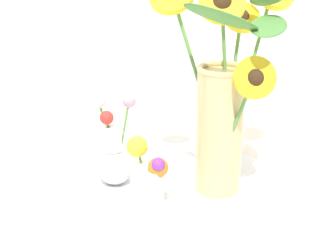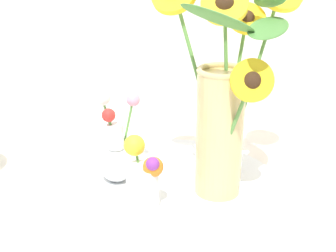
{
  "view_description": "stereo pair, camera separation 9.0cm",
  "coord_description": "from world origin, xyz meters",
  "px_view_note": "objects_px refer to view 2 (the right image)",
  "views": [
    {
      "loc": [
        -0.03,
        -0.77,
        0.5
      ],
      "look_at": [
        0.0,
        0.07,
        0.15
      ],
      "focal_mm": 50.0,
      "sensor_mm": 36.0,
      "label": 1
    },
    {
      "loc": [
        0.06,
        -0.76,
        0.5
      ],
      "look_at": [
        0.0,
        0.07,
        0.15
      ],
      "focal_mm": 50.0,
      "sensor_mm": 36.0,
      "label": 2
    }
  ],
  "objects_px": {
    "vase_bulb_right": "(116,151)",
    "vase_small_center": "(143,178)",
    "serving_tray": "(168,191)",
    "mason_jar_sunflowers": "(225,101)"
  },
  "relations": [
    {
      "from": "vase_small_center",
      "to": "vase_bulb_right",
      "type": "relative_size",
      "value": 0.72
    },
    {
      "from": "serving_tray",
      "to": "mason_jar_sunflowers",
      "type": "distance_m",
      "value": 0.23
    },
    {
      "from": "serving_tray",
      "to": "vase_small_center",
      "type": "distance_m",
      "value": 0.11
    },
    {
      "from": "vase_small_center",
      "to": "serving_tray",
      "type": "bearing_deg",
      "value": 61.17
    },
    {
      "from": "vase_bulb_right",
      "to": "vase_small_center",
      "type": "bearing_deg",
      "value": -55.4
    },
    {
      "from": "mason_jar_sunflowers",
      "to": "vase_bulb_right",
      "type": "relative_size",
      "value": 2.24
    },
    {
      "from": "mason_jar_sunflowers",
      "to": "vase_small_center",
      "type": "relative_size",
      "value": 3.11
    },
    {
      "from": "serving_tray",
      "to": "vase_small_center",
      "type": "bearing_deg",
      "value": -118.83
    },
    {
      "from": "mason_jar_sunflowers",
      "to": "vase_small_center",
      "type": "distance_m",
      "value": 0.21
    },
    {
      "from": "vase_small_center",
      "to": "vase_bulb_right",
      "type": "bearing_deg",
      "value": 124.6
    }
  ]
}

